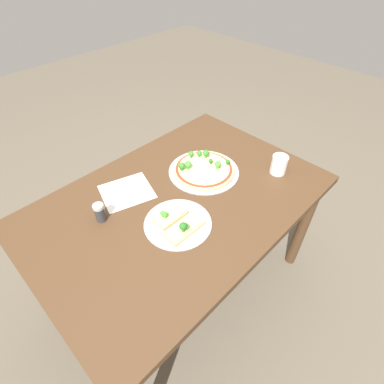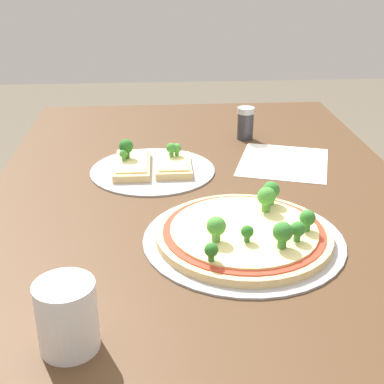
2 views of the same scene
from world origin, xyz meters
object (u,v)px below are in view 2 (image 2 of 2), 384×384
drinking_cup (67,316)px  condiment_shaker (245,123)px  dining_table (202,223)px  pizza_tray_slice (151,165)px  pizza_tray_whole (246,233)px

drinking_cup → condiment_shaker: drinking_cup is taller
condiment_shaker → dining_table: bearing=-24.4°
pizza_tray_slice → condiment_shaker: size_ratio=3.32×
pizza_tray_slice → drinking_cup: drinking_cup is taller
pizza_tray_slice → dining_table: bearing=45.0°
dining_table → condiment_shaker: size_ratio=15.58×
drinking_cup → condiment_shaker: (-0.78, 0.35, -0.00)m
dining_table → pizza_tray_slice: 0.18m
dining_table → condiment_shaker: (-0.31, 0.14, 0.13)m
pizza_tray_whole → pizza_tray_slice: (-0.33, -0.16, -0.00)m
dining_table → pizza_tray_slice: (-0.11, -0.11, 0.10)m
pizza_tray_whole → drinking_cup: 0.37m
pizza_tray_slice → drinking_cup: (0.58, -0.10, 0.04)m
dining_table → drinking_cup: (0.47, -0.21, 0.13)m
drinking_cup → pizza_tray_slice: bearing=170.0°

